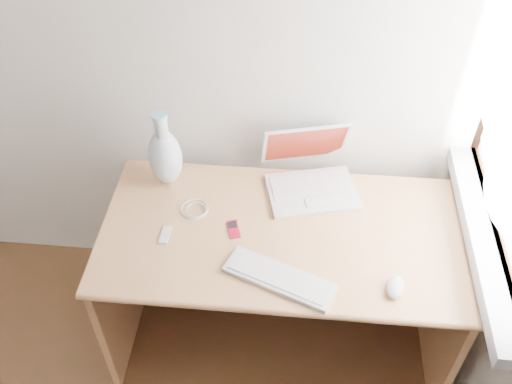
# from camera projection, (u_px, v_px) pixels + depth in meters

# --- Properties ---
(back_wall) EXTENTS (3.50, 0.04, 2.60)m
(back_wall) POSITION_uv_depth(u_px,v_px,m) (15.00, 16.00, 2.03)
(back_wall) COLOR white
(back_wall) RESTS_ON floor
(desk) EXTENTS (1.34, 0.67, 0.71)m
(desk) POSITION_uv_depth(u_px,v_px,m) (282.00, 250.00, 2.29)
(desk) COLOR tan
(desk) RESTS_ON floor
(laptop) EXTENTS (0.39, 0.36, 0.23)m
(laptop) POSITION_uv_depth(u_px,v_px,m) (313.00, 176.00, 2.23)
(laptop) COLOR white
(laptop) RESTS_ON desk
(external_keyboard) EXTENTS (0.40, 0.25, 0.02)m
(external_keyboard) POSITION_uv_depth(u_px,v_px,m) (279.00, 278.00, 1.93)
(external_keyboard) COLOR silver
(external_keyboard) RESTS_ON desk
(mouse) EXTENTS (0.08, 0.11, 0.03)m
(mouse) POSITION_uv_depth(u_px,v_px,m) (395.00, 287.00, 1.90)
(mouse) COLOR white
(mouse) RESTS_ON desk
(ipod) EXTENTS (0.06, 0.09, 0.01)m
(ipod) POSITION_uv_depth(u_px,v_px,m) (234.00, 229.00, 2.10)
(ipod) COLOR #A30B28
(ipod) RESTS_ON desk
(cable_coil) EXTENTS (0.14, 0.14, 0.01)m
(cable_coil) POSITION_uv_depth(u_px,v_px,m) (195.00, 209.00, 2.17)
(cable_coil) COLOR silver
(cable_coil) RESTS_ON desk
(remote) EXTENTS (0.03, 0.08, 0.01)m
(remote) POSITION_uv_depth(u_px,v_px,m) (165.00, 235.00, 2.08)
(remote) COLOR silver
(remote) RESTS_ON desk
(vase) EXTENTS (0.13, 0.13, 0.33)m
(vase) POSITION_uv_depth(u_px,v_px,m) (165.00, 155.00, 2.19)
(vase) COLOR silver
(vase) RESTS_ON desk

